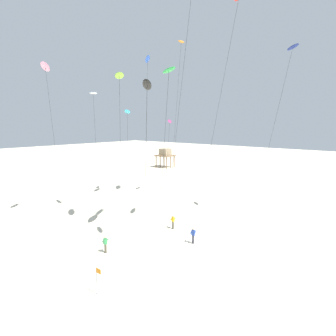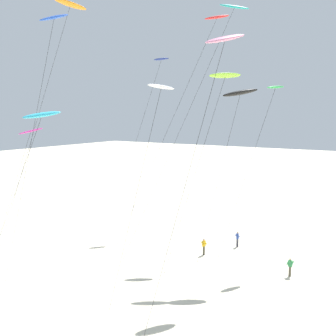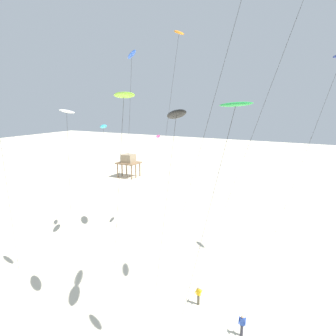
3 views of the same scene
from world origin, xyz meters
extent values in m
plane|color=beige|center=(0.00, 0.00, 0.00)|extent=(260.00, 260.00, 0.00)
ellipsoid|color=red|center=(8.14, 14.10, 24.59)|extent=(2.43, 2.55, 0.82)
cylinder|color=#262626|center=(3.65, 17.70, 12.23)|extent=(9.01, 7.23, 24.48)
ellipsoid|color=blue|center=(-9.88, 19.98, 21.97)|extent=(2.27, 1.95, 0.98)
cylinder|color=#262626|center=(-11.74, 21.47, 10.93)|extent=(3.75, 3.02, 21.87)
ellipsoid|color=#33BFE0|center=(-12.94, 18.38, 14.11)|extent=(2.48, 2.76, 0.87)
cylinder|color=#262626|center=(-14.99, 20.02, 6.98)|extent=(4.12, 3.31, 13.98)
ellipsoid|color=#8CD833|center=(-2.54, 8.04, 17.31)|extent=(3.11, 2.35, 0.67)
cylinder|color=#262626|center=(-4.74, 9.81, 8.60)|extent=(4.43, 3.56, 17.21)
ellipsoid|color=teal|center=(5.00, 10.68, 24.61)|extent=(2.23, 2.98, 0.86)
cylinder|color=#262626|center=(0.48, 14.30, 12.25)|extent=(9.08, 7.28, 24.51)
ellipsoid|color=orange|center=(-5.42, 22.58, 24.26)|extent=(2.63, 2.96, 1.37)
cylinder|color=#262626|center=(-8.42, 24.98, 12.07)|extent=(6.03, 4.84, 24.15)
ellipsoid|color=green|center=(5.70, 6.51, 16.73)|extent=(2.28, 1.49, 0.43)
cylinder|color=#262626|center=(3.39, 8.36, 8.32)|extent=(4.65, 3.74, 16.64)
ellipsoid|color=navy|center=(10.55, 22.95, 20.96)|extent=(1.93, 1.67, 0.61)
cylinder|color=#262626|center=(7.84, 25.13, 10.44)|extent=(5.45, 4.38, 20.89)
ellipsoid|color=pink|center=(-10.95, 4.20, 18.71)|extent=(2.52, 2.29, 1.02)
cylinder|color=#262626|center=(-13.04, 5.88, 9.30)|extent=(4.22, 3.39, 18.61)
ellipsoid|color=black|center=(1.33, 8.32, 16.07)|extent=(2.90, 3.11, 1.12)
cylinder|color=#262626|center=(-0.31, 9.63, 7.96)|extent=(3.31, 2.66, 15.92)
ellipsoid|color=#D8339E|center=(-9.11, 24.35, 12.59)|extent=(1.69, 2.25, 0.76)
cylinder|color=#262626|center=(-10.71, 25.64, 6.26)|extent=(3.24, 2.60, 12.53)
ellipsoid|color=white|center=(-9.66, 9.68, 16.09)|extent=(2.54, 1.21, 0.47)
cylinder|color=#262626|center=(-11.23, 10.93, 8.00)|extent=(3.17, 2.55, 16.00)
cylinder|color=#4C4738|center=(0.72, 3.02, 0.44)|extent=(0.22, 0.22, 0.88)
cube|color=#338C4C|center=(0.72, 3.02, 1.17)|extent=(0.24, 0.36, 0.58)
sphere|color=beige|center=(0.72, 3.02, 1.57)|extent=(0.20, 0.20, 0.20)
cylinder|color=#338C4C|center=(0.69, 2.80, 1.22)|extent=(0.51, 0.15, 0.39)
cylinder|color=#338C4C|center=(0.75, 3.24, 1.22)|extent=(0.51, 0.15, 0.39)
cylinder|color=#33333D|center=(5.88, 10.18, 0.44)|extent=(0.22, 0.22, 0.88)
cube|color=#2D4CA5|center=(5.88, 10.18, 1.17)|extent=(0.37, 0.25, 0.58)
sphere|color=tan|center=(5.88, 10.18, 1.57)|extent=(0.20, 0.20, 0.20)
cylinder|color=#2D4CA5|center=(6.10, 10.22, 1.22)|extent=(0.17, 0.51, 0.39)
cylinder|color=#2D4CA5|center=(5.67, 10.15, 1.22)|extent=(0.17, 0.51, 0.39)
cylinder|color=#4C4738|center=(1.70, 12.03, 0.44)|extent=(0.22, 0.22, 0.88)
cube|color=gold|center=(1.70, 12.03, 1.17)|extent=(0.37, 0.27, 0.58)
sphere|color=beige|center=(1.70, 12.03, 1.57)|extent=(0.20, 0.20, 0.20)
cylinder|color=gold|center=(1.92, 11.99, 1.22)|extent=(0.19, 0.51, 0.39)
cylinder|color=gold|center=(1.49, 12.08, 1.22)|extent=(0.19, 0.51, 0.39)
camera|label=1|loc=(21.81, -12.66, 12.27)|focal=30.36mm
camera|label=2|loc=(-34.94, -6.98, 14.30)|focal=45.09mm
camera|label=3|loc=(10.26, -9.78, 16.83)|focal=33.06mm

